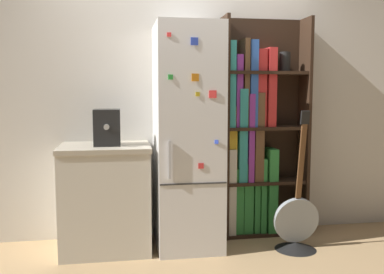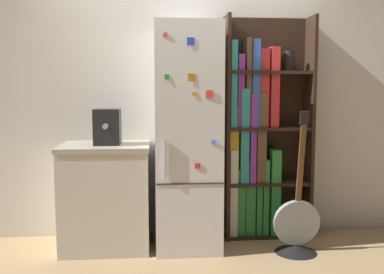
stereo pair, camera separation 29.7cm
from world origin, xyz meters
name	(u,v)px [view 2 (the right image)]	position (x,y,z in m)	size (l,w,h in m)	color
ground_plane	(188,250)	(0.00, 0.00, 0.00)	(16.00, 16.00, 0.00)	tan
wall_back	(184,97)	(0.00, 0.47, 1.30)	(8.00, 0.05, 2.60)	silver
refrigerator	(187,137)	(0.00, 0.13, 0.96)	(0.55, 0.67, 1.92)	silver
bookshelf	(257,138)	(0.67, 0.33, 0.93)	(0.80, 0.28, 2.03)	black
kitchen_counter	(106,196)	(-0.70, 0.15, 0.45)	(0.76, 0.63, 0.90)	beige
espresso_machine	(108,127)	(-0.68, 0.14, 1.05)	(0.22, 0.31, 0.30)	black
guitar	(296,233)	(0.90, -0.14, 0.17)	(0.39, 0.36, 1.20)	black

